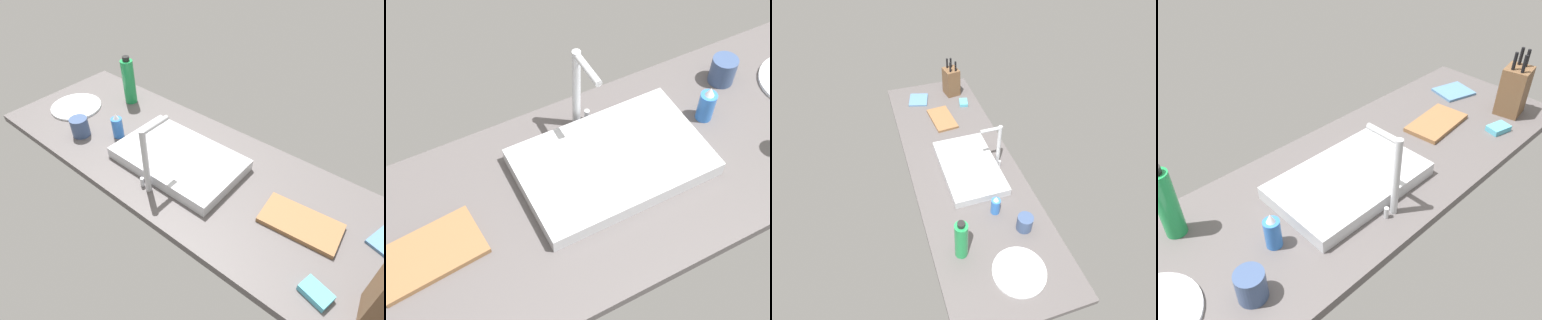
# 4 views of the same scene
# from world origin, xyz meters

# --- Properties ---
(countertop_slab) EXTENTS (1.98, 0.65, 0.04)m
(countertop_slab) POSITION_xyz_m (0.00, 0.00, 0.02)
(countertop_slab) COLOR #514C4C
(countertop_slab) RESTS_ON ground
(sink_basin) EXTENTS (0.52, 0.33, 0.05)m
(sink_basin) POSITION_xyz_m (0.06, 0.03, 0.06)
(sink_basin) COLOR #B7BABF
(sink_basin) RESTS_ON countertop_slab
(faucet) EXTENTS (0.05, 0.13, 0.28)m
(faucet) POSITION_xyz_m (0.05, 0.20, 0.20)
(faucet) COLOR #B7BABF
(faucet) RESTS_ON countertop_slab
(knife_block) EXTENTS (0.13, 0.12, 0.28)m
(knife_block) POSITION_xyz_m (-0.80, 0.16, 0.14)
(knife_block) COLOR brown
(knife_block) RESTS_ON countertop_slab
(cutting_board) EXTENTS (0.28, 0.17, 0.02)m
(cutting_board) POSITION_xyz_m (-0.48, 0.00, 0.04)
(cutting_board) COLOR brown
(cutting_board) RESTS_ON countertop_slab
(soap_bottle) EXTENTS (0.05, 0.05, 0.12)m
(soap_bottle) POSITION_xyz_m (0.40, 0.06, 0.09)
(soap_bottle) COLOR blue
(soap_bottle) RESTS_ON countertop_slab
(water_bottle) EXTENTS (0.06, 0.06, 0.25)m
(water_bottle) POSITION_xyz_m (0.59, -0.19, 0.15)
(water_bottle) COLOR #1E8E47
(water_bottle) RESTS_ON countertop_slab
(dinner_plate) EXTENTS (0.25, 0.25, 0.01)m
(dinner_plate) POSITION_xyz_m (0.76, 0.04, 0.04)
(dinner_plate) COLOR white
(dinner_plate) RESTS_ON countertop_slab
(dish_towel) EXTENTS (0.19, 0.18, 0.01)m
(dish_towel) POSITION_xyz_m (-0.77, -0.11, 0.04)
(dish_towel) COLOR teal
(dish_towel) RESTS_ON countertop_slab
(coffee_mug) EXTENTS (0.08, 0.08, 0.09)m
(coffee_mug) POSITION_xyz_m (0.55, 0.17, 0.08)
(coffee_mug) COLOR #384C75
(coffee_mug) RESTS_ON countertop_slab
(dish_sponge) EXTENTS (0.10, 0.08, 0.02)m
(dish_sponge) POSITION_xyz_m (-0.63, 0.21, 0.05)
(dish_sponge) COLOR #4CA3BC
(dish_sponge) RESTS_ON countertop_slab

